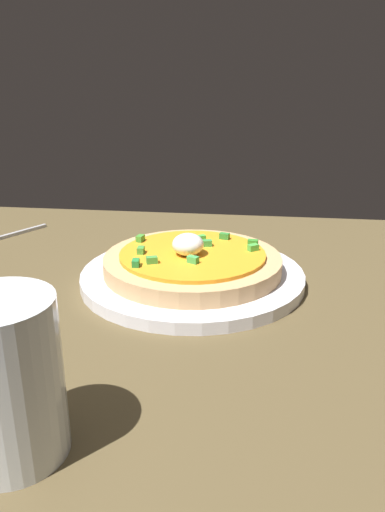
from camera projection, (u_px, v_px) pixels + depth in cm
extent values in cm
cube|color=brown|center=(243.00, 325.00, 55.44)|extent=(103.96, 80.40, 2.97)
cylinder|color=white|center=(192.00, 276.00, 62.92)|extent=(27.83, 27.83, 1.47)
cylinder|color=tan|center=(192.00, 263.00, 62.32)|extent=(22.12, 22.12, 2.03)
cylinder|color=orange|center=(192.00, 254.00, 61.89)|extent=(18.11, 18.11, 0.46)
ellipsoid|color=white|center=(188.00, 244.00, 60.55)|extent=(3.84, 3.84, 2.67)
cube|color=green|center=(152.00, 260.00, 58.16)|extent=(1.49, 1.22, 0.80)
cube|color=#439432|center=(140.00, 238.00, 65.72)|extent=(1.03, 1.41, 0.80)
cube|color=green|center=(193.00, 260.00, 58.27)|extent=(1.50, 1.27, 0.80)
cube|color=#45963A|center=(141.00, 250.00, 61.38)|extent=(0.84, 1.31, 0.80)
cube|color=#308333|center=(224.00, 236.00, 66.61)|extent=(1.44, 1.09, 0.80)
cube|color=green|center=(253.00, 248.00, 62.28)|extent=(1.50, 1.41, 0.80)
cube|color=#258033|center=(180.00, 245.00, 63.23)|extent=(1.51, 1.30, 0.80)
cube|color=green|center=(207.00, 243.00, 63.91)|extent=(1.43, 1.07, 0.80)
cube|color=#338A2C|center=(253.00, 243.00, 64.00)|extent=(1.38, 0.97, 0.80)
cube|color=#27873B|center=(136.00, 263.00, 57.28)|extent=(0.94, 1.36, 0.80)
cube|color=green|center=(201.00, 238.00, 65.78)|extent=(1.51, 1.32, 0.80)
cylinder|color=silver|center=(5.00, 380.00, 33.05)|extent=(7.72, 7.72, 11.58)
cylinder|color=#B25D15|center=(8.00, 402.00, 33.66)|extent=(6.80, 6.80, 7.22)
cube|color=#B7B7BC|center=(22.00, 232.00, 82.02)|extent=(5.26, 8.49, 0.50)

